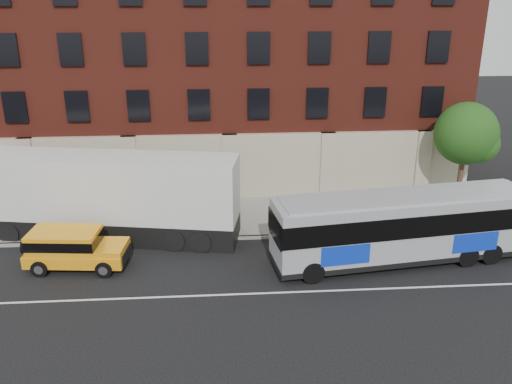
{
  "coord_description": "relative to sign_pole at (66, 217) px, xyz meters",
  "views": [
    {
      "loc": [
        -0.69,
        -19.8,
        12.33
      ],
      "look_at": [
        1.14,
        5.5,
        2.8
      ],
      "focal_mm": 38.09,
      "sensor_mm": 36.0,
      "label": 1
    }
  ],
  "objects": [
    {
      "name": "city_bus",
      "position": [
        16.41,
        -3.1,
        0.43
      ],
      "size": [
        12.66,
        4.28,
        3.4
      ],
      "color": "#969AA0",
      "rests_on": "ground"
    },
    {
      "name": "ground",
      "position": [
        8.5,
        -6.15,
        -1.45
      ],
      "size": [
        120.0,
        120.0,
        0.0
      ],
      "primitive_type": "plane",
      "color": "black",
      "rests_on": "ground"
    },
    {
      "name": "street_tree",
      "position": [
        22.04,
        3.34,
        2.96
      ],
      "size": [
        3.6,
        3.6,
        6.2
      ],
      "color": "#3A2B1D",
      "rests_on": "sidewalk"
    },
    {
      "name": "yellow_suv",
      "position": [
        0.89,
        -2.62,
        -0.39
      ],
      "size": [
        4.95,
        2.49,
        1.86
      ],
      "color": "#FFA114",
      "rests_on": "ground"
    },
    {
      "name": "lane_line",
      "position": [
        8.5,
        -5.65,
        -1.45
      ],
      "size": [
        60.0,
        0.12,
        0.01
      ],
      "primitive_type": "cube",
      "color": "silver",
      "rests_on": "ground"
    },
    {
      "name": "sidewalk",
      "position": [
        8.5,
        2.85,
        -1.38
      ],
      "size": [
        60.0,
        6.0,
        0.15
      ],
      "primitive_type": "cube",
      "color": "#99978B",
      "rests_on": "ground"
    },
    {
      "name": "shipping_container",
      "position": [
        2.12,
        0.65,
        0.74
      ],
      "size": [
        13.58,
        4.98,
        4.44
      ],
      "color": "black",
      "rests_on": "ground"
    },
    {
      "name": "kerb",
      "position": [
        8.5,
        -0.15,
        -1.38
      ],
      "size": [
        60.0,
        0.25,
        0.15
      ],
      "primitive_type": "cube",
      "color": "#99978B",
      "rests_on": "ground"
    },
    {
      "name": "building",
      "position": [
        8.49,
        10.77,
        6.13
      ],
      "size": [
        30.0,
        12.1,
        15.0
      ],
      "color": "maroon",
      "rests_on": "sidewalk"
    },
    {
      "name": "sign_pole",
      "position": [
        0.0,
        0.0,
        0.0
      ],
      "size": [
        0.3,
        0.2,
        2.5
      ],
      "color": "slate",
      "rests_on": "ground"
    }
  ]
}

